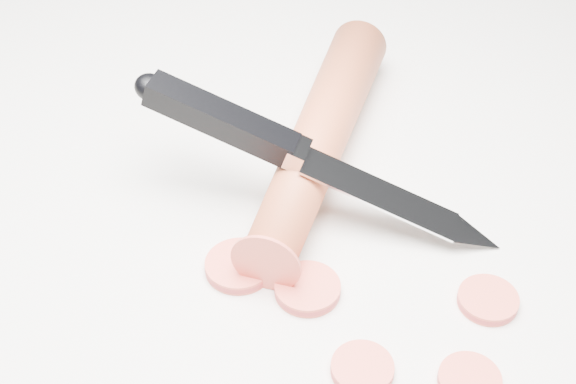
{
  "coord_description": "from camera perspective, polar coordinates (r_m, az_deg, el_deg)",
  "views": [
    {
      "loc": [
        -0.03,
        -0.3,
        0.34
      ],
      "look_at": [
        -0.03,
        0.04,
        0.02
      ],
      "focal_mm": 50.0,
      "sensor_mm": 36.0,
      "label": 1
    }
  ],
  "objects": [
    {
      "name": "ground",
      "position": [
        0.46,
        4.12,
        -5.38
      ],
      "size": [
        2.4,
        2.4,
        0.0
      ],
      "primitive_type": "plane",
      "color": "silver",
      "rests_on": "ground"
    },
    {
      "name": "carrot",
      "position": [
        0.51,
        2.3,
        3.95
      ],
      "size": [
        0.1,
        0.23,
        0.03
      ],
      "primitive_type": "cylinder",
      "rotation": [
        1.57,
        0.0,
        -0.28
      ],
      "color": "#BD4926",
      "rests_on": "ground"
    },
    {
      "name": "carrot_slice_0",
      "position": [
        0.44,
        1.4,
        -6.88
      ],
      "size": [
        0.04,
        0.04,
        0.01
      ],
      "primitive_type": "cylinder",
      "color": "#DE4939",
      "rests_on": "ground"
    },
    {
      "name": "carrot_slice_2",
      "position": [
        0.41,
        5.31,
        -12.39
      ],
      "size": [
        0.03,
        0.03,
        0.01
      ],
      "primitive_type": "cylinder",
      "color": "#DE4939",
      "rests_on": "ground"
    },
    {
      "name": "carrot_slice_3",
      "position": [
        0.45,
        14.03,
        -7.45
      ],
      "size": [
        0.03,
        0.03,
        0.01
      ],
      "primitive_type": "cylinder",
      "color": "#DE4939",
      "rests_on": "ground"
    },
    {
      "name": "carrot_slice_5",
      "position": [
        0.45,
        -3.49,
        -5.27
      ],
      "size": [
        0.04,
        0.04,
        0.01
      ],
      "primitive_type": "cylinder",
      "color": "#DE4939",
      "rests_on": "ground"
    },
    {
      "name": "carrot_slice_6",
      "position": [
        0.41,
        12.79,
        -12.91
      ],
      "size": [
        0.03,
        0.03,
        0.01
      ],
      "primitive_type": "cylinder",
      "color": "#DE4939",
      "rests_on": "ground"
    },
    {
      "name": "kitchen_knife",
      "position": [
        0.46,
        2.18,
        2.36
      ],
      "size": [
        0.22,
        0.09,
        0.08
      ],
      "primitive_type": null,
      "color": "silver",
      "rests_on": "ground"
    }
  ]
}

